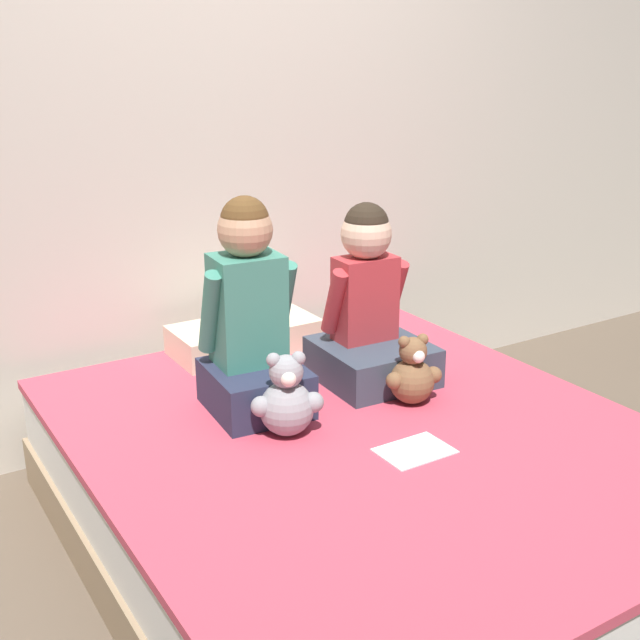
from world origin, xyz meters
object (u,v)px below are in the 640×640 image
(teddy_bear_held_by_left_child, at_px, (287,400))
(pillow_at_headboard, at_px, (245,336))
(child_on_right, at_px, (369,313))
(teddy_bear_held_by_right_child, at_px, (412,375))
(sign_card, at_px, (415,451))
(bed, at_px, (364,489))
(child_on_left, at_px, (250,321))

(teddy_bear_held_by_left_child, distance_m, pillow_at_headboard, 0.73)
(child_on_right, bearing_deg, teddy_bear_held_by_right_child, -87.73)
(pillow_at_headboard, distance_m, sign_card, 0.99)
(bed, distance_m, pillow_at_headboard, 0.85)
(child_on_left, xyz_separation_m, teddy_bear_held_by_left_child, (-0.00, -0.23, -0.18))
(teddy_bear_held_by_left_child, bearing_deg, sign_card, -27.75)
(bed, height_order, teddy_bear_held_by_right_child, teddy_bear_held_by_right_child)
(child_on_right, xyz_separation_m, pillow_at_headboard, (-0.25, 0.47, -0.18))
(child_on_right, bearing_deg, bed, -123.47)
(pillow_at_headboard, relative_size, sign_card, 2.63)
(pillow_at_headboard, bearing_deg, teddy_bear_held_by_right_child, -71.14)
(teddy_bear_held_by_left_child, relative_size, teddy_bear_held_by_right_child, 1.12)
(child_on_right, bearing_deg, pillow_at_headboard, 120.48)
(sign_card, bearing_deg, bed, 103.42)
(child_on_left, xyz_separation_m, child_on_right, (0.46, -0.00, -0.06))
(bed, xyz_separation_m, sign_card, (0.04, -0.18, 0.20))
(bed, xyz_separation_m, child_on_right, (0.25, 0.34, 0.44))
(pillow_at_headboard, bearing_deg, sign_card, -87.46)
(teddy_bear_held_by_left_child, bearing_deg, child_on_left, 110.24)
(teddy_bear_held_by_right_child, distance_m, pillow_at_headboard, 0.76)
(child_on_left, xyz_separation_m, sign_card, (0.25, -0.53, -0.29))
(bed, height_order, teddy_bear_held_by_left_child, teddy_bear_held_by_left_child)
(teddy_bear_held_by_left_child, bearing_deg, child_on_right, 47.68)
(child_on_right, relative_size, teddy_bear_held_by_left_child, 2.35)
(teddy_bear_held_by_right_child, bearing_deg, bed, -148.50)
(sign_card, bearing_deg, child_on_left, 115.70)
(bed, xyz_separation_m, child_on_left, (-0.21, 0.34, 0.49))
(bed, relative_size, child_on_left, 2.84)
(child_on_left, distance_m, pillow_at_headboard, 0.56)
(bed, distance_m, child_on_right, 0.61)
(child_on_left, bearing_deg, teddy_bear_held_by_left_child, -85.94)
(child_on_right, bearing_deg, sign_card, -108.56)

